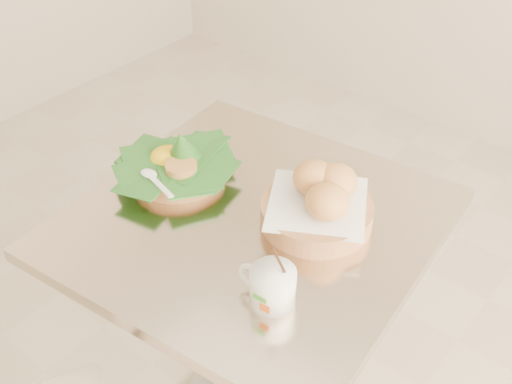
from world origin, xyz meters
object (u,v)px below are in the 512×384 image
Objects in this scene: bread_basket at (320,203)px; rice_basket at (178,163)px; cafe_table at (253,292)px; coffee_mug at (272,285)px.

rice_basket is at bearing -167.59° from bread_basket.
bread_basket reaches higher than cafe_table.
cafe_table is 0.30m from bread_basket.
coffee_mug is at bearing -22.02° from rice_basket.
coffee_mug reaches higher than cafe_table.
rice_basket is 1.81× the size of coffee_mug.
coffee_mug is (0.39, -0.16, 0.00)m from rice_basket.
coffee_mug is (0.17, -0.15, 0.26)m from cafe_table.
bread_basket is at bearing 35.77° from cafe_table.
bread_basket is (0.11, 0.08, 0.27)m from cafe_table.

